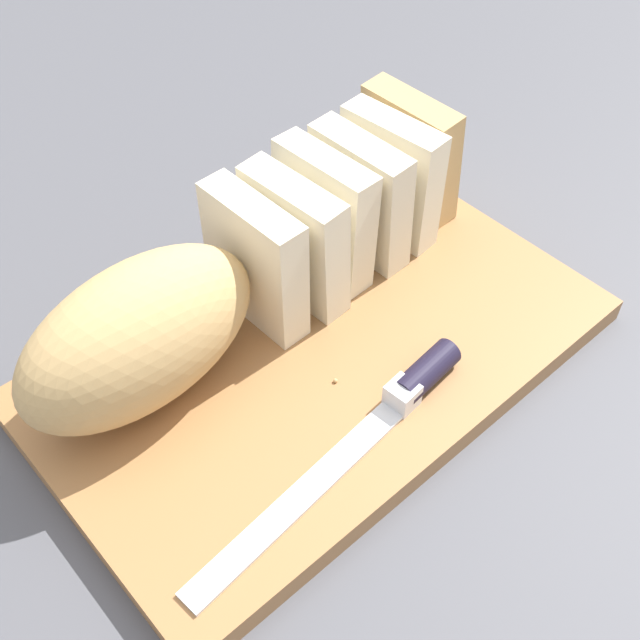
# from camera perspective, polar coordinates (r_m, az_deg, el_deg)

# --- Properties ---
(ground_plane) EXTENTS (3.00, 3.00, 0.00)m
(ground_plane) POSITION_cam_1_polar(r_m,az_deg,el_deg) (0.62, -0.00, -3.17)
(ground_plane) COLOR #4C4C51
(cutting_board) EXTENTS (0.44, 0.27, 0.02)m
(cutting_board) POSITION_cam_1_polar(r_m,az_deg,el_deg) (0.61, -0.00, -2.56)
(cutting_board) COLOR #9E6B3D
(cutting_board) RESTS_ON ground_plane
(bread_loaf) EXTENTS (0.40, 0.14, 0.11)m
(bread_loaf) POSITION_cam_1_polar(r_m,az_deg,el_deg) (0.58, -5.80, 3.53)
(bread_loaf) COLOR tan
(bread_loaf) RESTS_ON cutting_board
(bread_knife) EXTENTS (0.26, 0.06, 0.02)m
(bread_knife) POSITION_cam_1_polar(r_m,az_deg,el_deg) (0.56, 5.29, -6.11)
(bread_knife) COLOR silver
(bread_knife) RESTS_ON cutting_board
(crumb_near_knife) EXTENTS (0.01, 0.01, 0.01)m
(crumb_near_knife) POSITION_cam_1_polar(r_m,az_deg,el_deg) (0.62, -0.73, 0.91)
(crumb_near_knife) COLOR tan
(crumb_near_knife) RESTS_ON cutting_board
(crumb_near_loaf) EXTENTS (0.00, 0.00, 0.00)m
(crumb_near_loaf) POSITION_cam_1_polar(r_m,az_deg,el_deg) (0.58, 1.12, -4.40)
(crumb_near_loaf) COLOR tan
(crumb_near_loaf) RESTS_ON cutting_board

